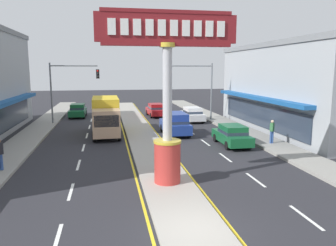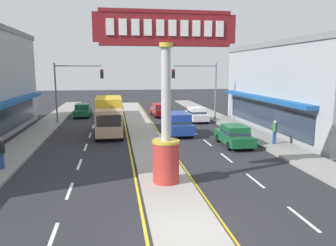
{
  "view_description": "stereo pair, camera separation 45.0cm",
  "coord_description": "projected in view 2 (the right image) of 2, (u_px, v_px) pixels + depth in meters",
  "views": [
    {
      "loc": [
        -2.79,
        -10.36,
        5.6
      ],
      "look_at": [
        0.54,
        7.66,
        2.6
      ],
      "focal_mm": 35.49,
      "sensor_mm": 36.0,
      "label": 1
    },
    {
      "loc": [
        -2.34,
        -10.44,
        5.6
      ],
      "look_at": [
        0.54,
        7.66,
        2.6
      ],
      "focal_mm": 35.49,
      "sensor_mm": 36.0,
      "label": 2
    }
  ],
  "objects": [
    {
      "name": "ground_plane",
      "position": [
        188.0,
        233.0,
        11.44
      ],
      "size": [
        160.0,
        160.0,
        0.0
      ],
      "primitive_type": "plane",
      "color": "#28282D"
    },
    {
      "name": "traffic_light_right_side",
      "position": [
        200.0,
        82.0,
        34.92
      ],
      "size": [
        4.86,
        0.46,
        6.2
      ],
      "color": "slate",
      "rests_on": "ground"
    },
    {
      "name": "lane_markings",
      "position": [
        145.0,
        137.0,
        27.66
      ],
      "size": [
        9.24,
        52.0,
        0.01
      ],
      "color": "silver",
      "rests_on": "ground"
    },
    {
      "name": "storefront_right",
      "position": [
        316.0,
        87.0,
        30.03
      ],
      "size": [
        10.78,
        19.46,
        7.88
      ],
      "color": "#999EA3",
      "rests_on": "ground"
    },
    {
      "name": "sedan_kerb_right",
      "position": [
        196.0,
        114.0,
        35.59
      ],
      "size": [
        1.93,
        4.35,
        1.53
      ],
      "color": "white",
      "rests_on": "ground"
    },
    {
      "name": "suv_near_left_lane",
      "position": [
        178.0,
        123.0,
        28.4
      ],
      "size": [
        2.03,
        4.63,
        1.9
      ],
      "color": "navy",
      "rests_on": "ground"
    },
    {
      "name": "pedestrian_near_kerb",
      "position": [
        1.0,
        152.0,
        18.03
      ],
      "size": [
        0.45,
        0.42,
        1.72
      ],
      "color": "#2D4C8C",
      "rests_on": "sidewalk_left"
    },
    {
      "name": "sidewalk_right",
      "position": [
        251.0,
        134.0,
        28.43
      ],
      "size": [
        2.51,
        60.0,
        0.18
      ],
      "primitive_type": "cube",
      "color": "gray",
      "rests_on": "ground"
    },
    {
      "name": "traffic_light_left_side",
      "position": [
        73.0,
        82.0,
        33.46
      ],
      "size": [
        4.86,
        0.46,
        6.2
      ],
      "color": "slate",
      "rests_on": "ground"
    },
    {
      "name": "pedestrian_far_side",
      "position": [
        275.0,
        131.0,
        24.11
      ],
      "size": [
        0.44,
        0.43,
        1.73
      ],
      "color": "#2D4C8C",
      "rests_on": "sidewalk_right"
    },
    {
      "name": "sedan_mid_left_lane",
      "position": [
        83.0,
        110.0,
        39.15
      ],
      "size": [
        1.87,
        4.31,
        1.53
      ],
      "color": "#14562D",
      "rests_on": "ground"
    },
    {
      "name": "sidewalk_left",
      "position": [
        28.0,
        141.0,
        25.61
      ],
      "size": [
        2.51,
        60.0,
        0.18
      ],
      "primitive_type": "cube",
      "color": "gray",
      "rests_on": "ground"
    },
    {
      "name": "district_sign",
      "position": [
        166.0,
        102.0,
        15.58
      ],
      "size": [
        6.53,
        1.34,
        8.08
      ],
      "color": "#B7332D",
      "rests_on": "median_strip"
    },
    {
      "name": "sedan_far_right_lane",
      "position": [
        160.0,
        110.0,
        39.44
      ],
      "size": [
        2.02,
        4.39,
        1.53
      ],
      "color": "maroon",
      "rests_on": "ground"
    },
    {
      "name": "median_strip",
      "position": [
        143.0,
        133.0,
        28.97
      ],
      "size": [
        2.5,
        52.0,
        0.14
      ],
      "primitive_type": "cube",
      "color": "#A39E93",
      "rests_on": "ground"
    },
    {
      "name": "sedan_near_right_lane",
      "position": [
        234.0,
        135.0,
        24.3
      ],
      "size": [
        1.88,
        4.32,
        1.53
      ],
      "color": "#14562D",
      "rests_on": "ground"
    },
    {
      "name": "box_truck_far_left_oncoming",
      "position": [
        109.0,
        115.0,
        28.5
      ],
      "size": [
        2.31,
        6.93,
        3.12
      ],
      "color": "tan",
      "rests_on": "ground"
    }
  ]
}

